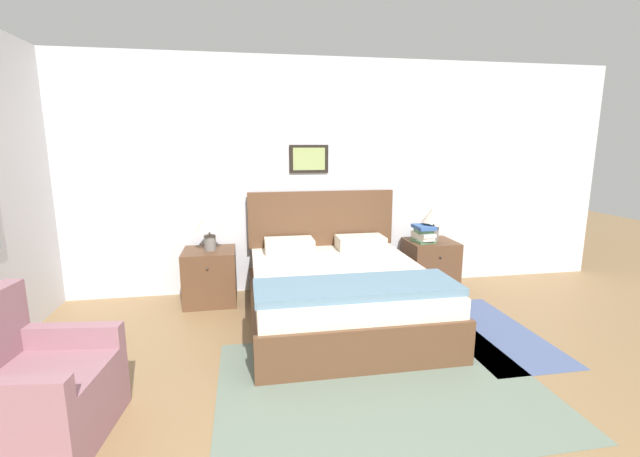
{
  "coord_description": "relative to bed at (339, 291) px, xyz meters",
  "views": [
    {
      "loc": [
        -0.62,
        -1.73,
        1.67
      ],
      "look_at": [
        -0.02,
        1.68,
        0.98
      ],
      "focal_mm": 24.0,
      "sensor_mm": 36.0,
      "label": 1
    }
  ],
  "objects": [
    {
      "name": "armchair",
      "position": [
        -2.07,
        -1.35,
        -0.0
      ],
      "size": [
        0.78,
        0.81,
        0.85
      ],
      "rotation": [
        0.0,
        0.0,
        -1.69
      ],
      "color": "#8E606B",
      "rests_on": "ground_plane"
    },
    {
      "name": "wall_back",
      "position": [
        -0.23,
        1.05,
        1.01
      ],
      "size": [
        7.53,
        0.09,
        2.6
      ],
      "color": "silver",
      "rests_on": "ground_plane"
    },
    {
      "name": "area_rug_main",
      "position": [
        0.04,
        -1.16,
        -0.29
      ],
      "size": [
        2.26,
        1.63,
        0.01
      ],
      "color": "slate",
      "rests_on": "ground_plane"
    },
    {
      "name": "table_lamp_by_door",
      "position": [
        1.26,
        0.71,
        0.56
      ],
      "size": [
        0.28,
        0.28,
        0.41
      ],
      "color": "slate",
      "rests_on": "nightstand_by_door"
    },
    {
      "name": "nightstand_by_door",
      "position": [
        1.24,
        0.72,
        -0.01
      ],
      "size": [
        0.54,
        0.53,
        0.57
      ],
      "color": "brown",
      "rests_on": "ground_plane"
    },
    {
      "name": "bed",
      "position": [
        0.0,
        0.0,
        0.0
      ],
      "size": [
        1.65,
        1.98,
        1.15
      ],
      "color": "brown",
      "rests_on": "ground_plane"
    },
    {
      "name": "nightstand_near_window",
      "position": [
        -1.24,
        0.72,
        -0.01
      ],
      "size": [
        0.54,
        0.53,
        0.57
      ],
      "color": "brown",
      "rests_on": "ground_plane"
    },
    {
      "name": "book_novel_upper",
      "position": [
        1.12,
        0.67,
        0.37
      ],
      "size": [
        0.2,
        0.3,
        0.04
      ],
      "rotation": [
        0.0,
        0.0,
        0.17
      ],
      "color": "silver",
      "rests_on": "book_hardcover_middle"
    },
    {
      "name": "area_rug_bedside",
      "position": [
        1.28,
        -0.47,
        -0.29
      ],
      "size": [
        0.76,
        1.51,
        0.01
      ],
      "color": "#47567F",
      "rests_on": "ground_plane"
    },
    {
      "name": "book_paperback_top",
      "position": [
        1.12,
        0.67,
        0.45
      ],
      "size": [
        0.2,
        0.28,
        0.04
      ],
      "rotation": [
        0.0,
        0.0,
        0.02
      ],
      "color": "#335693",
      "rests_on": "book_slim_near_top"
    },
    {
      "name": "book_thick_bottom",
      "position": [
        1.12,
        0.67,
        0.3
      ],
      "size": [
        0.24,
        0.25,
        0.03
      ],
      "rotation": [
        0.0,
        0.0,
        0.2
      ],
      "color": "#4C7551",
      "rests_on": "nightstand_by_door"
    },
    {
      "name": "book_hardcover_middle",
      "position": [
        1.12,
        0.67,
        0.33
      ],
      "size": [
        0.18,
        0.27,
        0.04
      ],
      "rotation": [
        0.0,
        0.0,
        0.13
      ],
      "color": "silver",
      "rests_on": "book_thick_bottom"
    },
    {
      "name": "book_slim_near_top",
      "position": [
        1.12,
        0.67,
        0.41
      ],
      "size": [
        0.2,
        0.23,
        0.04
      ],
      "rotation": [
        0.0,
        0.0,
        -0.15
      ],
      "color": "#4C7551",
      "rests_on": "book_novel_upper"
    },
    {
      "name": "table_lamp_near_window",
      "position": [
        -1.22,
        0.71,
        0.56
      ],
      "size": [
        0.28,
        0.28,
        0.41
      ],
      "color": "slate",
      "rests_on": "nightstand_near_window"
    }
  ]
}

